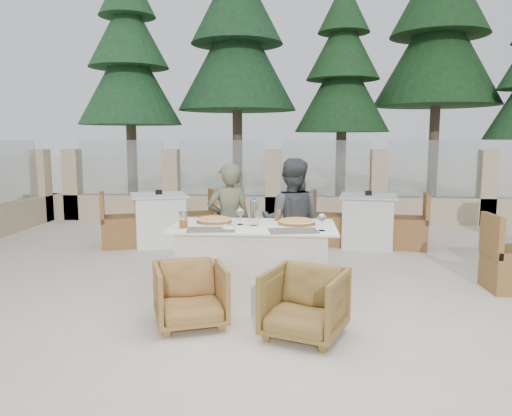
# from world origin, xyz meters

# --- Properties ---
(ground) EXTENTS (80.00, 80.00, 0.00)m
(ground) POSITION_xyz_m (0.00, 0.00, 0.00)
(ground) COLOR beige
(ground) RESTS_ON ground
(sand_patch) EXTENTS (30.00, 16.00, 0.01)m
(sand_patch) POSITION_xyz_m (0.00, 14.00, 0.01)
(sand_patch) COLOR beige
(sand_patch) RESTS_ON ground
(perimeter_wall_far) EXTENTS (10.00, 0.34, 1.60)m
(perimeter_wall_far) POSITION_xyz_m (0.00, 4.80, 0.80)
(perimeter_wall_far) COLOR tan
(perimeter_wall_far) RESTS_ON ground
(pine_far_left) EXTENTS (2.42, 2.42, 5.50)m
(pine_far_left) POSITION_xyz_m (-3.50, 7.00, 2.75)
(pine_far_left) COLOR #204B27
(pine_far_left) RESTS_ON ground
(pine_mid_left) EXTENTS (2.86, 2.86, 6.50)m
(pine_mid_left) POSITION_xyz_m (-1.00, 7.50, 3.25)
(pine_mid_left) COLOR #1C4323
(pine_mid_left) RESTS_ON ground
(pine_centre) EXTENTS (2.20, 2.20, 5.00)m
(pine_centre) POSITION_xyz_m (1.50, 7.20, 2.50)
(pine_centre) COLOR #1B401D
(pine_centre) RESTS_ON ground
(pine_mid_right) EXTENTS (2.99, 2.99, 6.80)m
(pine_mid_right) POSITION_xyz_m (3.80, 7.80, 3.40)
(pine_mid_right) COLOR #193C1B
(pine_mid_right) RESTS_ON ground
(dining_table) EXTENTS (1.60, 0.90, 0.77)m
(dining_table) POSITION_xyz_m (0.01, 0.01, 0.39)
(dining_table) COLOR white
(dining_table) RESTS_ON ground
(placemat_near_left) EXTENTS (0.48, 0.35, 0.00)m
(placemat_near_left) POSITION_xyz_m (-0.37, -0.26, 0.77)
(placemat_near_left) COLOR #5D584F
(placemat_near_left) RESTS_ON dining_table
(placemat_near_right) EXTENTS (0.49, 0.36, 0.00)m
(placemat_near_right) POSITION_xyz_m (0.40, -0.26, 0.77)
(placemat_near_right) COLOR #5B564E
(placemat_near_right) RESTS_ON dining_table
(pizza_left) EXTENTS (0.36, 0.36, 0.05)m
(pizza_left) POSITION_xyz_m (-0.40, 0.14, 0.79)
(pizza_left) COLOR orange
(pizza_left) RESTS_ON dining_table
(pizza_right) EXTENTS (0.48, 0.48, 0.05)m
(pizza_right) POSITION_xyz_m (0.43, 0.10, 0.79)
(pizza_right) COLOR orange
(pizza_right) RESTS_ON dining_table
(water_bottle) EXTENTS (0.10, 0.10, 0.29)m
(water_bottle) POSITION_xyz_m (0.01, 0.01, 0.91)
(water_bottle) COLOR #B0C8E8
(water_bottle) RESTS_ON dining_table
(wine_glass_centre) EXTENTS (0.10, 0.10, 0.18)m
(wine_glass_centre) POSITION_xyz_m (-0.13, 0.04, 0.86)
(wine_glass_centre) COLOR white
(wine_glass_centre) RESTS_ON dining_table
(wine_glass_corner) EXTENTS (0.09, 0.09, 0.18)m
(wine_glass_corner) POSITION_xyz_m (0.66, -0.24, 0.86)
(wine_glass_corner) COLOR silver
(wine_glass_corner) RESTS_ON dining_table
(beer_glass_left) EXTENTS (0.08, 0.08, 0.16)m
(beer_glass_left) POSITION_xyz_m (-0.65, -0.19, 0.85)
(beer_glass_left) COLOR orange
(beer_glass_left) RESTS_ON dining_table
(beer_glass_right) EXTENTS (0.07, 0.07, 0.13)m
(beer_glass_right) POSITION_xyz_m (0.23, 0.31, 0.83)
(beer_glass_right) COLOR #C6731B
(beer_glass_right) RESTS_ON dining_table
(olive_dish) EXTENTS (0.13, 0.13, 0.04)m
(olive_dish) POSITION_xyz_m (-0.20, -0.18, 0.79)
(olive_dish) COLOR white
(olive_dish) RESTS_ON dining_table
(armchair_far_left) EXTENTS (0.83, 0.84, 0.63)m
(armchair_far_left) POSITION_xyz_m (-0.36, 0.63, 0.32)
(armchair_far_left) COLOR olive
(armchair_far_left) RESTS_ON ground
(armchair_far_right) EXTENTS (0.70, 0.71, 0.57)m
(armchair_far_right) POSITION_xyz_m (0.36, 0.60, 0.28)
(armchair_far_right) COLOR brown
(armchair_far_right) RESTS_ON ground
(armchair_near_left) EXTENTS (0.76, 0.77, 0.55)m
(armchair_near_left) POSITION_xyz_m (-0.49, -0.68, 0.28)
(armchair_near_left) COLOR olive
(armchair_near_left) RESTS_ON ground
(armchair_near_right) EXTENTS (0.79, 0.80, 0.57)m
(armchair_near_right) POSITION_xyz_m (0.50, -0.86, 0.28)
(armchair_near_right) COLOR brown
(armchair_near_right) RESTS_ON ground
(diner_left) EXTENTS (0.56, 0.44, 1.35)m
(diner_left) POSITION_xyz_m (-0.33, 0.71, 0.67)
(diner_left) COLOR #5A5B42
(diner_left) RESTS_ON ground
(diner_right) EXTENTS (0.75, 0.62, 1.40)m
(diner_right) POSITION_xyz_m (0.38, 0.62, 0.70)
(diner_right) COLOR #3E4143
(diner_right) RESTS_ON ground
(bg_table_a) EXTENTS (1.82, 1.34, 0.77)m
(bg_table_a) POSITION_xyz_m (-1.64, 2.57, 0.39)
(bg_table_a) COLOR white
(bg_table_a) RESTS_ON ground
(bg_table_b) EXTENTS (1.75, 1.06, 0.77)m
(bg_table_b) POSITION_xyz_m (1.51, 2.68, 0.39)
(bg_table_b) COLOR silver
(bg_table_b) RESTS_ON ground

